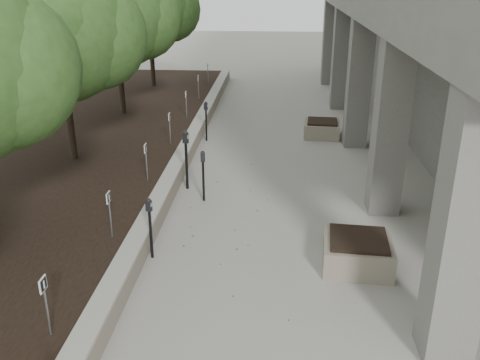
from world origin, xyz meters
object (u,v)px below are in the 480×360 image
(parking_meter_5, at_px, (206,121))
(planter_front, at_px, (358,251))
(planter_back, at_px, (322,128))
(crabapple_tree_4, at_px, (117,37))
(parking_meter_4, at_px, (186,160))
(parking_meter_3, at_px, (203,176))
(crabapple_tree_3, at_px, (62,60))
(crabapple_tree_5, at_px, (150,24))
(parking_meter_2, at_px, (150,228))

(parking_meter_5, xyz_separation_m, planter_front, (3.93, -7.70, -0.37))
(planter_front, height_order, planter_back, planter_front)
(crabapple_tree_4, xyz_separation_m, parking_meter_4, (3.37, -6.02, -2.33))
(parking_meter_3, bearing_deg, planter_back, 48.89)
(parking_meter_4, bearing_deg, crabapple_tree_4, 139.37)
(parking_meter_3, distance_m, planter_front, 4.40)
(planter_back, bearing_deg, crabapple_tree_3, -151.70)
(crabapple_tree_5, xyz_separation_m, parking_meter_4, (3.37, -11.02, -2.33))
(parking_meter_2, bearing_deg, crabapple_tree_3, 142.65)
(crabapple_tree_5, bearing_deg, parking_meter_2, -77.42)
(crabapple_tree_3, xyz_separation_m, parking_meter_5, (3.34, 3.11, -2.45))
(parking_meter_3, relative_size, planter_back, 1.10)
(crabapple_tree_4, bearing_deg, crabapple_tree_5, 90.00)
(parking_meter_3, bearing_deg, parking_meter_2, -113.82)
(crabapple_tree_3, height_order, parking_meter_3, crabapple_tree_3)
(parking_meter_2, xyz_separation_m, planter_front, (4.01, -0.01, -0.34))
(crabapple_tree_3, height_order, crabapple_tree_5, same)
(crabapple_tree_5, relative_size, parking_meter_5, 4.07)
(parking_meter_2, distance_m, planter_front, 4.03)
(parking_meter_4, bearing_deg, crabapple_tree_3, -176.74)
(crabapple_tree_4, distance_m, parking_meter_2, 10.40)
(parking_meter_5, bearing_deg, planter_back, 29.38)
(crabapple_tree_5, height_order, planter_back, crabapple_tree_5)
(crabapple_tree_5, xyz_separation_m, parking_meter_5, (3.34, -6.89, -2.45))
(parking_meter_3, xyz_separation_m, planter_front, (3.36, -2.82, -0.35))
(planter_back, bearing_deg, planter_front, -89.72)
(crabapple_tree_5, height_order, parking_meter_2, crabapple_tree_5)
(crabapple_tree_4, relative_size, parking_meter_5, 4.07)
(parking_meter_2, relative_size, planter_front, 1.00)
(crabapple_tree_5, relative_size, parking_meter_4, 3.44)
(crabapple_tree_3, relative_size, planter_back, 4.57)
(crabapple_tree_3, height_order, parking_meter_4, crabapple_tree_3)
(parking_meter_2, height_order, planter_back, parking_meter_2)
(parking_meter_2, distance_m, parking_meter_5, 7.68)
(crabapple_tree_5, distance_m, parking_meter_2, 15.13)
(parking_meter_3, xyz_separation_m, parking_meter_4, (-0.53, 0.74, 0.14))
(parking_meter_2, bearing_deg, planter_front, 17.01)
(crabapple_tree_4, height_order, parking_meter_3, crabapple_tree_4)
(parking_meter_3, bearing_deg, parking_meter_5, 85.95)
(parking_meter_2, height_order, parking_meter_5, parking_meter_5)
(crabapple_tree_5, xyz_separation_m, parking_meter_3, (3.90, -11.76, -2.47))
(planter_front, bearing_deg, planter_back, 90.28)
(crabapple_tree_5, bearing_deg, crabapple_tree_3, -90.00)
(crabapple_tree_5, bearing_deg, planter_front, -63.52)
(crabapple_tree_4, bearing_deg, crabapple_tree_3, -90.00)
(crabapple_tree_4, bearing_deg, planter_front, -52.83)
(crabapple_tree_5, height_order, parking_meter_4, crabapple_tree_5)
(parking_meter_5, distance_m, planter_back, 3.98)
(crabapple_tree_3, bearing_deg, parking_meter_2, -54.57)
(crabapple_tree_4, relative_size, parking_meter_3, 4.17)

